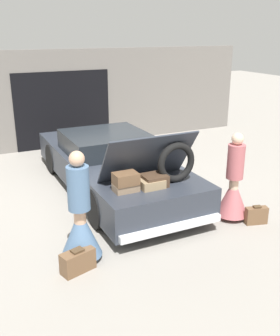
# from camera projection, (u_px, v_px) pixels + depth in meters

# --- Properties ---
(ground_plane) EXTENTS (40.00, 40.00, 0.00)m
(ground_plane) POSITION_uv_depth(u_px,v_px,m) (112.00, 189.00, 8.63)
(ground_plane) COLOR gray
(garage_wall_back) EXTENTS (12.00, 0.14, 2.80)m
(garage_wall_back) POSITION_uv_depth(u_px,v_px,m) (62.00, 100.00, 11.37)
(garage_wall_back) COLOR slate
(garage_wall_back) RESTS_ON ground_plane
(car) EXTENTS (1.99, 5.22, 1.67)m
(car) POSITION_uv_depth(u_px,v_px,m) (112.00, 165.00, 8.44)
(car) COLOR #2D333D
(car) RESTS_ON ground_plane
(person_left) EXTENTS (0.62, 0.62, 1.72)m
(person_left) POSITION_uv_depth(u_px,v_px,m) (80.00, 223.00, 5.79)
(person_left) COLOR tan
(person_left) RESTS_ON ground_plane
(person_right) EXTENTS (0.58, 0.58, 1.62)m
(person_right) POSITION_uv_depth(u_px,v_px,m) (233.00, 189.00, 7.11)
(person_right) COLOR beige
(person_right) RESTS_ON ground_plane
(suitcase_beside_left_person) EXTENTS (0.54, 0.35, 0.36)m
(suitcase_beside_left_person) POSITION_uv_depth(u_px,v_px,m) (78.00, 261.00, 5.63)
(suitcase_beside_left_person) COLOR brown
(suitcase_beside_left_person) RESTS_ON ground_plane
(suitcase_beside_right_person) EXTENTS (0.42, 0.24, 0.35)m
(suitcase_beside_right_person) POSITION_uv_depth(u_px,v_px,m) (256.00, 215.00, 7.03)
(suitcase_beside_right_person) COLOR brown
(suitcase_beside_right_person) RESTS_ON ground_plane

